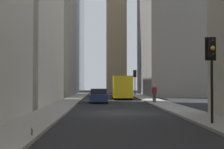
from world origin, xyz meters
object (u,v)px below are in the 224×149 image
Objects in this scene: sedan_navy at (99,96)px; traffic_light_midblock at (135,77)px; pedestrian at (154,93)px; delivery_truck at (122,87)px; discarded_bottle at (32,132)px; traffic_light_foreground at (212,59)px.

sedan_navy is 1.12× the size of traffic_light_midblock.
sedan_navy is at bearing 78.29° from pedestrian.
pedestrian is at bearing -162.71° from delivery_truck.
pedestrian is (-17.81, -0.05, -1.91)m from traffic_light_midblock.
discarded_bottle is at bearing 168.59° from traffic_light_midblock.
traffic_light_foreground is 14.86× the size of discarded_bottle.
pedestrian is 21.46m from discarded_bottle.
traffic_light_foreground is 17.00m from pedestrian.
traffic_light_midblock is at bearing -17.99° from sedan_navy.
pedestrian is at bearing -21.00° from discarded_bottle.
delivery_truck is at bearing 164.20° from traffic_light_midblock.
discarded_bottle is at bearing 170.05° from delivery_truck.
discarded_bottle is at bearing 174.01° from sedan_navy.
sedan_navy is 17.68m from traffic_light_midblock.
sedan_navy is at bearing 159.36° from delivery_truck.
traffic_light_midblock is (9.24, -2.61, 1.50)m from delivery_truck.
traffic_light_foreground reaches higher than pedestrian.
sedan_navy is (-7.43, 2.80, -0.80)m from delivery_truck.
delivery_truck is 23.93× the size of discarded_bottle.
pedestrian reaches higher than discarded_bottle.
sedan_navy is 5.60m from pedestrian.
sedan_navy is 15.93× the size of discarded_bottle.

